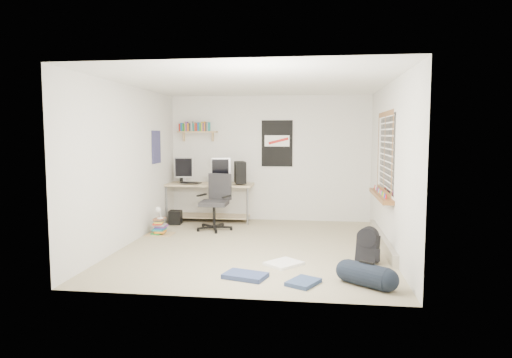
# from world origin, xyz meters

# --- Properties ---
(floor) EXTENTS (4.00, 4.50, 0.01)m
(floor) POSITION_xyz_m (0.00, 0.00, -0.01)
(floor) COLOR gray
(floor) RESTS_ON ground
(ceiling) EXTENTS (4.00, 4.50, 0.01)m
(ceiling) POSITION_xyz_m (0.00, 0.00, 2.50)
(ceiling) COLOR white
(ceiling) RESTS_ON ground
(back_wall) EXTENTS (4.00, 0.01, 2.50)m
(back_wall) POSITION_xyz_m (0.00, 2.25, 1.25)
(back_wall) COLOR silver
(back_wall) RESTS_ON ground
(left_wall) EXTENTS (0.01, 4.50, 2.50)m
(left_wall) POSITION_xyz_m (-2.00, 0.00, 1.25)
(left_wall) COLOR silver
(left_wall) RESTS_ON ground
(right_wall) EXTENTS (0.01, 4.50, 2.50)m
(right_wall) POSITION_xyz_m (2.00, 0.00, 1.25)
(right_wall) COLOR silver
(right_wall) RESTS_ON ground
(desk) EXTENTS (1.88, 1.32, 0.79)m
(desk) POSITION_xyz_m (-1.17, 2.00, 0.36)
(desk) COLOR #CBB78D
(desk) RESTS_ON floor
(monitor_left) EXTENTS (0.38, 0.12, 0.41)m
(monitor_left) POSITION_xyz_m (-1.66, 1.86, 0.99)
(monitor_left) COLOR #98989D
(monitor_left) RESTS_ON desk
(monitor_right) EXTENTS (0.37, 0.17, 0.40)m
(monitor_right) POSITION_xyz_m (-0.90, 1.80, 0.99)
(monitor_right) COLOR #9B9BA0
(monitor_right) RESTS_ON desk
(pc_tower) EXTENTS (0.30, 0.44, 0.42)m
(pc_tower) POSITION_xyz_m (-0.53, 1.83, 1.00)
(pc_tower) COLOR black
(pc_tower) RESTS_ON desk
(keyboard) EXTENTS (0.44, 0.26, 0.02)m
(keyboard) POSITION_xyz_m (-1.48, 1.68, 0.80)
(keyboard) COLOR black
(keyboard) RESTS_ON desk
(speaker_left) EXTENTS (0.12, 0.12, 0.18)m
(speaker_left) POSITION_xyz_m (-1.75, 2.00, 0.88)
(speaker_left) COLOR black
(speaker_left) RESTS_ON desk
(speaker_right) EXTENTS (0.11, 0.11, 0.17)m
(speaker_right) POSITION_xyz_m (-0.86, 1.68, 0.87)
(speaker_right) COLOR black
(speaker_right) RESTS_ON desk
(office_chair) EXTENTS (0.84, 0.84, 1.02)m
(office_chair) POSITION_xyz_m (-0.90, 1.14, 0.49)
(office_chair) COLOR #272729
(office_chair) RESTS_ON floor
(wall_shelf) EXTENTS (0.80, 0.22, 0.24)m
(wall_shelf) POSITION_xyz_m (-1.45, 2.14, 1.78)
(wall_shelf) COLOR tan
(wall_shelf) RESTS_ON back_wall
(poster_back_wall) EXTENTS (0.62, 0.03, 0.92)m
(poster_back_wall) POSITION_xyz_m (0.15, 2.23, 1.55)
(poster_back_wall) COLOR black
(poster_back_wall) RESTS_ON back_wall
(poster_left_wall) EXTENTS (0.02, 0.42, 0.60)m
(poster_left_wall) POSITION_xyz_m (-1.99, 1.20, 1.50)
(poster_left_wall) COLOR navy
(poster_left_wall) RESTS_ON left_wall
(window) EXTENTS (0.10, 1.50, 1.26)m
(window) POSITION_xyz_m (1.95, 0.30, 1.45)
(window) COLOR brown
(window) RESTS_ON right_wall
(baseboard_heater) EXTENTS (0.08, 2.50, 0.18)m
(baseboard_heater) POSITION_xyz_m (1.96, 0.30, 0.09)
(baseboard_heater) COLOR #B7B2A8
(baseboard_heater) RESTS_ON floor
(backpack) EXTENTS (0.34, 0.32, 0.37)m
(backpack) POSITION_xyz_m (1.63, -0.68, 0.20)
(backpack) COLOR black
(backpack) RESTS_ON floor
(duffel_bag) EXTENTS (0.37, 0.37, 0.52)m
(duffel_bag) POSITION_xyz_m (1.51, -1.67, 0.14)
(duffel_bag) COLOR black
(duffel_bag) RESTS_ON floor
(tshirt) EXTENTS (0.56, 0.57, 0.04)m
(tshirt) POSITION_xyz_m (0.51, -0.94, 0.02)
(tshirt) COLOR white
(tshirt) RESTS_ON floor
(jeans_a) EXTENTS (0.57, 0.45, 0.05)m
(jeans_a) POSITION_xyz_m (0.09, -1.55, 0.03)
(jeans_a) COLOR navy
(jeans_a) RESTS_ON floor
(jeans_b) EXTENTS (0.44, 0.48, 0.05)m
(jeans_b) POSITION_xyz_m (0.79, -1.70, 0.03)
(jeans_b) COLOR navy
(jeans_b) RESTS_ON floor
(book_stack) EXTENTS (0.53, 0.49, 0.30)m
(book_stack) POSITION_xyz_m (-1.75, 0.63, 0.15)
(book_stack) COLOR olive
(book_stack) RESTS_ON floor
(desk_lamp) EXTENTS (0.16, 0.21, 0.18)m
(desk_lamp) POSITION_xyz_m (-1.73, 0.61, 0.38)
(desk_lamp) COLOR white
(desk_lamp) RESTS_ON book_stack
(subwoofer) EXTENTS (0.25, 0.25, 0.26)m
(subwoofer) POSITION_xyz_m (-1.75, 1.53, 0.14)
(subwoofer) COLOR black
(subwoofer) RESTS_ON floor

